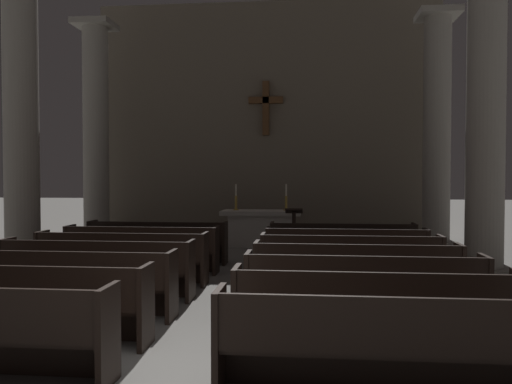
{
  "coord_description": "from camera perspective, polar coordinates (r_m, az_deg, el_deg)",
  "views": [
    {
      "loc": [
        1.34,
        -4.7,
        1.97
      ],
      "look_at": [
        0.0,
        8.44,
        1.56
      ],
      "focal_mm": 36.82,
      "sensor_mm": 36.0,
      "label": 1
    }
  ],
  "objects": [
    {
      "name": "candlestick_left",
      "position": [
        14.65,
        -2.19,
        -1.05
      ],
      "size": [
        0.16,
        0.16,
        0.73
      ],
      "color": "#B79338",
      "rests_on": "altar"
    },
    {
      "name": "apse_with_cross",
      "position": [
        16.52,
        1.15,
        7.72
      ],
      "size": [
        10.58,
        0.45,
        7.36
      ],
      "color": "#706656",
      "rests_on": "ground"
    },
    {
      "name": "pew_left_row_7",
      "position": [
        12.04,
        -10.64,
        -5.37
      ],
      "size": [
        3.12,
        0.5,
        0.95
      ],
      "color": "black",
      "rests_on": "ground"
    },
    {
      "name": "pew_left_row_6",
      "position": [
        10.96,
        -12.33,
        -6.09
      ],
      "size": [
        3.12,
        0.5,
        0.95
      ],
      "color": "black",
      "rests_on": "ground"
    },
    {
      "name": "pew_right_row_7",
      "position": [
        11.57,
        9.35,
        -5.66
      ],
      "size": [
        3.12,
        0.5,
        0.95
      ],
      "color": "black",
      "rests_on": "ground"
    },
    {
      "name": "pew_left_row_3",
      "position": [
        7.85,
        -20.17,
        -9.29
      ],
      "size": [
        3.12,
        0.5,
        0.95
      ],
      "color": "black",
      "rests_on": "ground"
    },
    {
      "name": "pew_right_row_5",
      "position": [
        9.34,
        10.22,
        -7.45
      ],
      "size": [
        3.12,
        0.5,
        0.95
      ],
      "color": "black",
      "rests_on": "ground"
    },
    {
      "name": "candlestick_right",
      "position": [
        14.52,
        3.29,
        -1.08
      ],
      "size": [
        0.16,
        0.16,
        0.73
      ],
      "color": "#B79338",
      "rests_on": "altar"
    },
    {
      "name": "pew_right_row_4",
      "position": [
        8.22,
        10.84,
        -8.71
      ],
      "size": [
        3.12,
        0.5,
        0.95
      ],
      "color": "black",
      "rests_on": "ground"
    },
    {
      "name": "pew_right_row_1",
      "position": [
        4.94,
        14.43,
        -15.86
      ],
      "size": [
        3.12,
        0.5,
        0.95
      ],
      "color": "black",
      "rests_on": "ground"
    },
    {
      "name": "altar",
      "position": [
        14.62,
        0.54,
        -3.86
      ],
      "size": [
        2.2,
        0.9,
        1.01
      ],
      "color": "#BCB7AD",
      "rests_on": "ground"
    },
    {
      "name": "pew_right_row_6",
      "position": [
        10.45,
        9.74,
        -6.46
      ],
      "size": [
        3.12,
        0.5,
        0.95
      ],
      "color": "black",
      "rests_on": "ground"
    },
    {
      "name": "pew_right_row_2",
      "position": [
        6.02,
        12.77,
        -12.62
      ],
      "size": [
        3.12,
        0.5,
        0.95
      ],
      "color": "black",
      "rests_on": "ground"
    },
    {
      "name": "column_right_second",
      "position": [
        11.12,
        23.68,
        7.36
      ],
      "size": [
        1.07,
        1.07,
        6.33
      ],
      "color": "#9E998E",
      "rests_on": "ground"
    },
    {
      "name": "column_left_third",
      "position": [
        15.69,
        -16.99,
        5.76
      ],
      "size": [
        1.07,
        1.07,
        6.33
      ],
      "color": "#9E998E",
      "rests_on": "ground"
    },
    {
      "name": "column_right_third",
      "position": [
        14.86,
        19.04,
        5.97
      ],
      "size": [
        1.07,
        1.07,
        6.33
      ],
      "color": "#9E998E",
      "rests_on": "ground"
    },
    {
      "name": "pew_right_row_3",
      "position": [
        7.12,
        11.65,
        -10.36
      ],
      "size": [
        3.12,
        0.5,
        0.95
      ],
      "color": "black",
      "rests_on": "ground"
    },
    {
      "name": "pew_left_row_4",
      "position": [
        8.87,
        -16.93,
        -7.99
      ],
      "size": [
        3.12,
        0.5,
        0.95
      ],
      "color": "black",
      "rests_on": "ground"
    },
    {
      "name": "pew_left_row_2",
      "position": [
        6.87,
        -24.38,
        -10.92
      ],
      "size": [
        3.12,
        0.5,
        0.95
      ],
      "color": "black",
      "rests_on": "ground"
    },
    {
      "name": "pew_left_row_5",
      "position": [
        9.91,
        -14.38,
        -6.94
      ],
      "size": [
        3.12,
        0.5,
        0.95
      ],
      "color": "black",
      "rests_on": "ground"
    },
    {
      "name": "lectern",
      "position": [
        13.37,
        4.14,
        -4.33
      ],
      "size": [
        0.44,
        0.36,
        1.15
      ],
      "color": "black",
      "rests_on": "ground"
    },
    {
      "name": "column_left_second",
      "position": [
        12.2,
        -24.15,
        6.84
      ],
      "size": [
        1.07,
        1.07,
        6.33
      ],
      "color": "#9E998E",
      "rests_on": "ground"
    }
  ]
}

